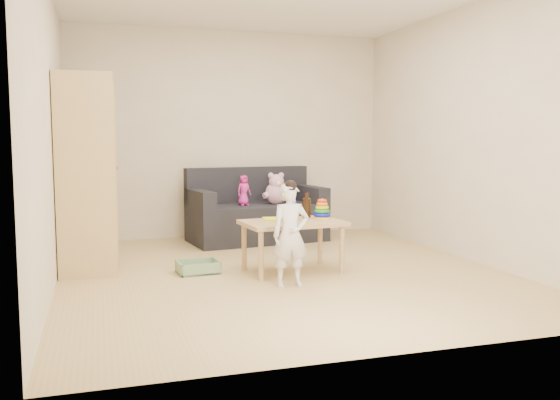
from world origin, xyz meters
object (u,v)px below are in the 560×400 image
object	(u,v)px
wardrobe	(86,173)
toddler	(290,236)
sofa	(257,223)
play_table	(292,246)

from	to	relation	value
wardrobe	toddler	size ratio (longest dim) A/B	2.15
sofa	play_table	world-z (taller)	play_table
wardrobe	toddler	xyz separation A→B (m)	(1.64, -1.28, -0.49)
toddler	play_table	bearing A→B (deg)	71.76
play_table	toddler	size ratio (longest dim) A/B	1.07
wardrobe	play_table	size ratio (longest dim) A/B	2.00
wardrobe	play_table	distance (m)	2.09
play_table	toddler	distance (m)	0.58
play_table	sofa	bearing A→B (deg)	86.09
sofa	play_table	size ratio (longest dim) A/B	1.75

